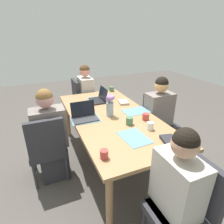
% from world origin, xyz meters
% --- Properties ---
extents(ground_plane, '(10.00, 10.00, 0.00)m').
position_xyz_m(ground_plane, '(0.00, 0.00, 0.00)').
color(ground_plane, '#4C4742').
extents(dining_table, '(2.13, 1.05, 0.73)m').
position_xyz_m(dining_table, '(0.00, 0.00, 0.66)').
color(dining_table, '#9E754C').
rests_on(dining_table, ground_plane).
extents(chair_far_left_near, '(0.44, 0.44, 0.90)m').
position_xyz_m(chair_far_left_near, '(-0.06, 0.82, 0.50)').
color(chair_far_left_near, '#2D2D33').
rests_on(chair_far_left_near, ground_plane).
extents(person_far_left_near, '(0.36, 0.40, 1.19)m').
position_xyz_m(person_far_left_near, '(0.02, 0.76, 0.53)').
color(person_far_left_near, '#2D2D33').
rests_on(person_far_left_near, ground_plane).
extents(chair_head_right_left_mid, '(0.44, 0.44, 0.90)m').
position_xyz_m(chair_head_right_left_mid, '(1.36, 0.08, 0.50)').
color(chair_head_right_left_mid, '#2D2D33').
rests_on(chair_head_right_left_mid, ground_plane).
extents(person_head_right_left_mid, '(0.40, 0.36, 1.19)m').
position_xyz_m(person_head_right_left_mid, '(1.30, 0.00, 0.53)').
color(person_head_right_left_mid, '#2D2D33').
rests_on(person_head_right_left_mid, ground_plane).
extents(chair_near_left_far, '(0.44, 0.44, 0.90)m').
position_xyz_m(chair_near_left_far, '(0.04, -0.88, 0.50)').
color(chair_near_left_far, '#2D2D33').
rests_on(chair_near_left_far, ground_plane).
extents(person_near_left_far, '(0.36, 0.40, 1.19)m').
position_xyz_m(person_near_left_far, '(-0.03, -0.82, 0.53)').
color(person_near_left_far, '#2D2D33').
rests_on(person_near_left_far, ground_plane).
extents(chair_head_left_right_near, '(0.44, 0.44, 0.90)m').
position_xyz_m(chair_head_left_right_near, '(-1.40, -0.06, 0.50)').
color(chair_head_left_right_near, '#2D2D33').
rests_on(chair_head_left_right_near, ground_plane).
extents(person_head_left_right_near, '(0.40, 0.36, 1.19)m').
position_xyz_m(person_head_left_right_near, '(-1.34, 0.01, 0.53)').
color(person_head_left_right_near, '#2D2D33').
rests_on(person_head_left_right_near, ground_plane).
extents(flower_vase, '(0.13, 0.11, 0.30)m').
position_xyz_m(flower_vase, '(-0.00, -0.03, 0.89)').
color(flower_vase, '#8EA8B7').
rests_on(flower_vase, dining_table).
extents(placemat_far_left_near, '(0.27, 0.36, 0.00)m').
position_xyz_m(placemat_far_left_near, '(0.01, 0.37, 0.73)').
color(placemat_far_left_near, slate).
rests_on(placemat_far_left_near, dining_table).
extents(placemat_head_right_left_mid, '(0.37, 0.28, 0.00)m').
position_xyz_m(placemat_head_right_left_mid, '(0.61, 0.00, 0.73)').
color(placemat_head_right_left_mid, slate).
rests_on(placemat_head_right_left_mid, dining_table).
extents(placemat_near_left_far, '(0.29, 0.38, 0.00)m').
position_xyz_m(placemat_near_left_far, '(-0.01, -0.37, 0.73)').
color(placemat_near_left_far, slate).
rests_on(placemat_near_left_far, dining_table).
extents(placemat_head_left_right_near, '(0.37, 0.27, 0.00)m').
position_xyz_m(placemat_head_left_right_near, '(-0.63, 0.01, 0.73)').
color(placemat_head_left_right_near, slate).
rests_on(placemat_head_left_right_near, dining_table).
extents(laptop_head_left_right_near, '(0.32, 0.22, 0.21)m').
position_xyz_m(laptop_head_left_right_near, '(-0.59, 0.03, 0.78)').
color(laptop_head_left_right_near, black).
rests_on(laptop_head_left_right_near, dining_table).
extents(laptop_near_left_far, '(0.22, 0.32, 0.21)m').
position_xyz_m(laptop_near_left_far, '(-0.04, -0.37, 0.78)').
color(laptop_near_left_far, '#38383D').
rests_on(laptop_near_left_far, dining_table).
extents(coffee_mug_near_left, '(0.08, 0.08, 0.09)m').
position_xyz_m(coffee_mug_near_left, '(0.53, 0.26, 0.78)').
color(coffee_mug_near_left, white).
rests_on(coffee_mug_near_left, dining_table).
extents(coffee_mug_near_right, '(0.09, 0.09, 0.09)m').
position_xyz_m(coffee_mug_near_right, '(0.29, 0.34, 0.78)').
color(coffee_mug_near_right, '#AD3D38').
rests_on(coffee_mug_near_right, dining_table).
extents(coffee_mug_centre_left, '(0.08, 0.08, 0.08)m').
position_xyz_m(coffee_mug_centre_left, '(0.81, -0.42, 0.77)').
color(coffee_mug_centre_left, '#AD3D38').
rests_on(coffee_mug_centre_left, dining_table).
extents(coffee_mug_centre_right, '(0.09, 0.09, 0.09)m').
position_xyz_m(coffee_mug_centre_right, '(0.32, 0.09, 0.78)').
color(coffee_mug_centre_right, '#47704C').
rests_on(coffee_mug_centre_right, dining_table).
extents(coffee_mug_far_left, '(0.09, 0.09, 0.08)m').
position_xyz_m(coffee_mug_far_left, '(-0.99, 0.41, 0.77)').
color(coffee_mug_far_left, '#47704C').
rests_on(coffee_mug_far_left, dining_table).
extents(book_red_cover, '(0.23, 0.18, 0.04)m').
position_xyz_m(book_red_cover, '(0.83, 0.29, 0.75)').
color(book_red_cover, '#28282D').
rests_on(book_red_cover, dining_table).
extents(book_blue_cover, '(0.23, 0.18, 0.03)m').
position_xyz_m(book_blue_cover, '(-0.35, 0.34, 0.75)').
color(book_blue_cover, '#B2A38E').
rests_on(book_blue_cover, dining_table).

